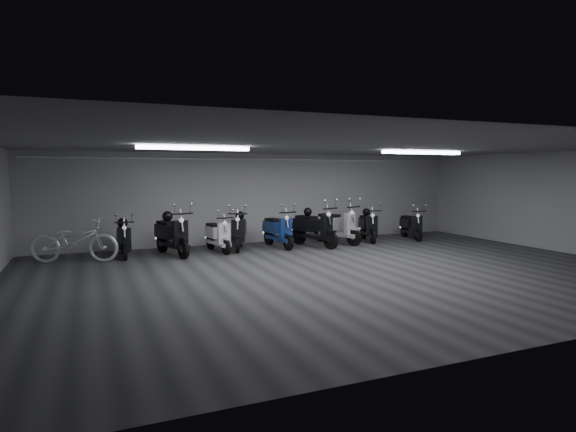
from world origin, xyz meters
name	(u,v)px	position (x,y,z in m)	size (l,w,h in m)	color
floor	(339,272)	(0.00, 0.00, -0.01)	(14.00, 10.00, 0.01)	#313134
ceiling	(341,146)	(0.00, 0.00, 2.80)	(14.00, 10.00, 0.01)	slate
back_wall	(263,198)	(0.00, 5.00, 1.40)	(14.00, 0.01, 2.80)	#A3A3A6
front_wall	(537,239)	(0.00, -5.00, 1.40)	(14.00, 0.01, 2.80)	#A3A3A6
right_wall	(561,202)	(7.00, 0.00, 1.40)	(0.01, 10.00, 2.80)	#A3A3A6
fluor_strip_left	(194,148)	(-3.00, 1.00, 2.74)	(2.40, 0.18, 0.08)	white
fluor_strip_right	(422,152)	(3.00, 1.00, 2.74)	(2.40, 0.18, 0.08)	white
conduit	(264,160)	(0.00, 4.92, 2.62)	(0.05, 0.05, 13.60)	white
scooter_0	(123,234)	(-4.31, 3.87, 0.60)	(0.54, 1.61, 1.20)	black
scooter_1	(172,229)	(-3.10, 3.56, 0.72)	(0.65, 1.95, 1.45)	black
scooter_2	(218,230)	(-1.84, 3.64, 0.62)	(0.56, 1.67, 1.24)	white
scooter_3	(239,226)	(-1.16, 3.83, 0.67)	(0.60, 1.81, 1.35)	black
scooter_4	(278,225)	(0.01, 3.73, 0.67)	(0.60, 1.81, 1.35)	navy
scooter_5	(314,222)	(1.06, 3.46, 0.73)	(0.66, 1.97, 1.47)	black
scooter_6	(337,220)	(1.98, 3.71, 0.73)	(0.66, 1.97, 1.47)	silver
scooter_7	(368,222)	(3.15, 3.77, 0.64)	(0.57, 1.72, 1.28)	black
scooter_8	(412,221)	(4.72, 3.60, 0.61)	(0.54, 1.63, 1.21)	black
bicycle	(74,235)	(-5.48, 3.52, 0.67)	(0.73, 2.08, 1.34)	white
helmet_0	(366,212)	(3.22, 4.00, 0.93)	(0.26, 0.26, 0.26)	black
helmet_1	(240,215)	(-1.07, 4.07, 0.96)	(0.26, 0.26, 0.26)	black
helmet_2	(308,212)	(0.96, 3.71, 1.03)	(0.25, 0.25, 0.25)	black
helmet_3	(167,216)	(-3.18, 3.82, 1.04)	(0.28, 0.28, 0.28)	black
helmet_4	(123,223)	(-4.31, 4.09, 0.88)	(0.27, 0.27, 0.27)	black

